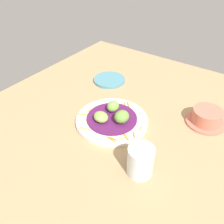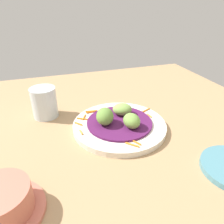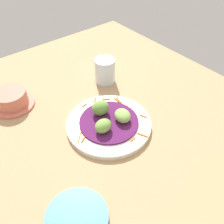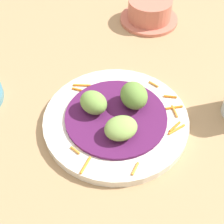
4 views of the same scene
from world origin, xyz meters
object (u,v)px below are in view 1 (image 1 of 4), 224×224
(terracotta_bowl, at_px, (207,117))
(guac_scoop_left, at_px, (122,117))
(guac_scoop_center, at_px, (113,106))
(water_glass, at_px, (140,161))
(main_plate, at_px, (112,120))
(side_plate_small, at_px, (109,80))
(guac_scoop_right, at_px, (101,117))

(terracotta_bowl, bearing_deg, guac_scoop_left, -50.97)
(guac_scoop_center, distance_m, water_glass, 0.27)
(guac_scoop_left, relative_size, guac_scoop_center, 1.06)
(guac_scoop_left, distance_m, terracotta_bowl, 0.30)
(main_plate, xyz_separation_m, guac_scoop_left, (0.00, 0.04, 0.04))
(guac_scoop_left, xyz_separation_m, side_plate_small, (-0.23, -0.22, -0.04))
(main_plate, height_order, side_plate_small, main_plate)
(guac_scoop_center, xyz_separation_m, terracotta_bowl, (-0.15, 0.29, -0.02))
(main_plate, relative_size, side_plate_small, 1.81)
(main_plate, height_order, guac_scoop_left, guac_scoop_left)
(guac_scoop_center, relative_size, terracotta_bowl, 0.37)
(guac_scoop_center, bearing_deg, side_plate_small, -141.19)
(guac_scoop_center, distance_m, terracotta_bowl, 0.33)
(guac_scoop_left, distance_m, side_plate_small, 0.32)
(main_plate, relative_size, terracotta_bowl, 1.86)
(side_plate_small, relative_size, terracotta_bowl, 1.02)
(guac_scoop_left, bearing_deg, guac_scoop_center, -120.76)
(terracotta_bowl, relative_size, water_glass, 1.51)
(guac_scoop_center, relative_size, side_plate_small, 0.36)
(guac_scoop_right, xyz_separation_m, side_plate_small, (-0.26, -0.15, -0.03))
(guac_scoop_left, relative_size, guac_scoop_right, 0.97)
(main_plate, height_order, terracotta_bowl, terracotta_bowl)
(guac_scoop_center, relative_size, guac_scoop_right, 0.92)
(guac_scoop_left, relative_size, water_glass, 0.59)
(guac_scoop_left, bearing_deg, terracotta_bowl, 129.03)
(guac_scoop_right, distance_m, water_glass, 0.23)
(side_plate_small, xyz_separation_m, terracotta_bowl, (0.04, 0.45, 0.02))
(guac_scoop_right, xyz_separation_m, terracotta_bowl, (-0.22, 0.29, -0.01))
(guac_scoop_left, height_order, water_glass, water_glass)
(guac_scoop_left, bearing_deg, side_plate_small, -136.68)
(guac_scoop_center, height_order, terracotta_bowl, guac_scoop_center)
(guac_scoop_left, height_order, side_plate_small, guac_scoop_left)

